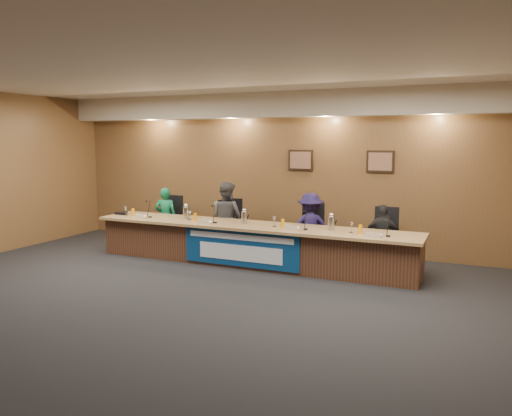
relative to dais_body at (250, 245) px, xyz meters
The scene contains 39 objects.
floor 2.43m from the dais_body, 90.00° to the right, with size 10.00×10.00×0.00m, color black.
ceiling 3.73m from the dais_body, 90.00° to the right, with size 10.00×8.00×0.04m, color silver.
wall_back 2.03m from the dais_body, 90.00° to the left, with size 10.00×0.04×3.20m, color brown.
soffit 2.93m from the dais_body, 90.00° to the left, with size 10.00×0.50×0.50m, color beige.
dais_body is the anchor object (origin of this frame).
dais_top 0.38m from the dais_body, 90.00° to the right, with size 6.10×0.95×0.05m, color #967348.
banner 0.42m from the dais_body, 90.00° to the right, with size 2.20×0.02×0.65m, color navy.
banner_text_upper 0.49m from the dais_body, 90.00° to the right, with size 2.00×0.01×0.10m, color silver.
banner_text_lower 0.43m from the dais_body, 90.00° to the right, with size 1.60×0.01×0.28m, color silver.
wall_photo_left 2.21m from the dais_body, 75.71° to the left, with size 0.52×0.04×0.42m, color black.
wall_photo_right 2.95m from the dais_body, 38.13° to the left, with size 0.52×0.04×0.42m, color black.
panelist_a 2.37m from the dais_body, 164.64° to the left, with size 0.46×0.30×1.27m, color #0D5F39.
panelist_b 1.09m from the dais_body, 142.53° to the left, with size 0.70×0.55×1.44m, color #46464A.
panelist_c 1.16m from the dais_body, 33.69° to the left, with size 0.84×0.48×1.29m, color #171039.
panelist_d 2.36m from the dais_body, 15.37° to the left, with size 0.67×0.28×1.15m, color black.
office_chair_a 2.38m from the dais_body, 162.32° to the left, with size 0.48×0.48×0.08m, color black.
office_chair_b 1.10m from the dais_body, 138.35° to the left, with size 0.48×0.48×0.08m, color black.
office_chair_c 1.19m from the dais_body, 37.72° to the left, with size 0.48×0.48×0.08m, color black.
office_chair_d 2.38m from the dais_body, 17.69° to the left, with size 0.48×0.48×0.08m, color black.
nameplate_a 2.30m from the dais_body, behind, with size 0.24×0.06×0.09m, color white.
microphone_a 2.15m from the dais_body, behind, with size 0.07×0.07×0.02m, color black.
juice_glass_a 2.58m from the dais_body, behind, with size 0.06×0.06×0.15m, color #FF9809.
water_glass_a 2.75m from the dais_body, behind, with size 0.08×0.08×0.18m, color silver.
nameplate_b 0.96m from the dais_body, 157.05° to the right, with size 0.24×0.06×0.09m, color white.
microphone_b 0.77m from the dais_body, 163.63° to the right, with size 0.07×0.07×0.02m, color black.
juice_glass_b 1.18m from the dais_body, behind, with size 0.06×0.06×0.15m, color #FF9809.
water_glass_b 1.34m from the dais_body, behind, with size 0.08×0.08×0.18m, color silver.
nameplate_c 1.04m from the dais_body, 18.15° to the right, with size 0.24×0.06×0.09m, color white.
microphone_c 1.19m from the dais_body, ahead, with size 0.07×0.07×0.02m, color black.
juice_glass_c 0.84m from the dais_body, 10.05° to the right, with size 0.06×0.06×0.15m, color #FF9809.
water_glass_c 0.71m from the dais_body, ahead, with size 0.08×0.08×0.18m, color silver.
nameplate_d 2.35m from the dais_body, ahead, with size 0.24×0.06×0.09m, color white.
microphone_d 2.52m from the dais_body, ahead, with size 0.07×0.07×0.02m, color black.
juice_glass_d 2.09m from the dais_body, ahead, with size 0.06×0.06×0.15m, color #FF9809.
water_glass_d 1.95m from the dais_body, ahead, with size 0.08×0.08×0.18m, color silver.
carafe_left 1.46m from the dais_body, behind, with size 0.12×0.12×0.24m, color silver.
carafe_mid 0.52m from the dais_body, 162.91° to the right, with size 0.11×0.11×0.23m, color silver.
carafe_right 1.60m from the dais_body, ahead, with size 0.12×0.12×0.23m, color silver.
speakerphone 2.89m from the dais_body, behind, with size 0.32×0.32×0.05m, color black.
Camera 1 is at (3.78, -5.66, 2.27)m, focal length 35.00 mm.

